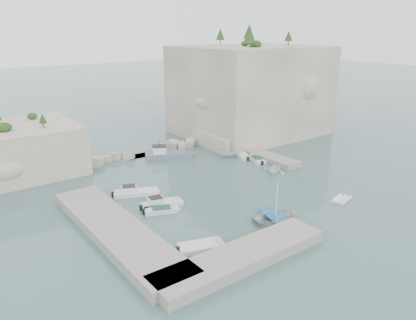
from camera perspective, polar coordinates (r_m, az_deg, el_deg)
ground at (r=52.48m, az=3.93°, el=-4.76°), size 400.00×400.00×0.00m
cliff_east at (r=81.70m, az=5.89°, el=9.71°), size 26.00×22.00×17.00m
cliff_terrace at (r=73.05m, az=2.55°, el=2.96°), size 8.00×10.00×2.50m
outcrop_west at (r=64.84m, az=-25.00°, el=1.32°), size 16.00×14.00×7.00m
quay_west at (r=43.26m, az=-12.79°, el=-9.65°), size 5.00×24.00×1.10m
quay_south at (r=37.97m, az=4.74°, el=-13.44°), size 18.00×4.00×1.10m
ledge_east at (r=67.87m, az=7.13°, el=0.89°), size 3.00×16.00×0.80m
breakwater at (r=68.95m, az=-8.65°, el=1.36°), size 28.00×3.00×1.40m
motorboat_a at (r=52.88m, az=-10.09°, el=-4.83°), size 6.29×4.15×1.40m
motorboat_b at (r=49.18m, az=-6.51°, el=-6.47°), size 5.61×2.77×1.40m
motorboat_c at (r=47.70m, az=-6.56°, el=-7.29°), size 4.53×3.05×0.70m
motorboat_e at (r=40.12m, az=-1.02°, el=-12.42°), size 5.20×3.42×0.70m
rowboat at (r=46.11m, az=9.49°, el=-8.37°), size 6.03×4.80×1.12m
inflatable_dinghy at (r=52.96m, az=18.20°, el=-5.46°), size 3.29×2.13×0.44m
tender_east_a at (r=60.51m, az=9.32°, el=-1.79°), size 4.03×3.73×1.76m
tender_east_b at (r=65.42m, az=6.87°, el=-0.13°), size 2.93×4.70×0.70m
tender_east_c at (r=67.37m, az=4.79°, el=0.48°), size 3.00×5.16×0.70m
tender_east_d at (r=67.24m, az=3.00°, el=0.49°), size 4.61×3.15×1.67m
work_boat at (r=67.06m, az=-5.54°, el=0.37°), size 8.60×5.77×2.20m
rowboat_mast at (r=45.00m, az=9.66°, el=-5.34°), size 0.10×0.10×4.20m
vegetation at (r=78.54m, az=2.50°, el=16.35°), size 53.48×13.88×13.40m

